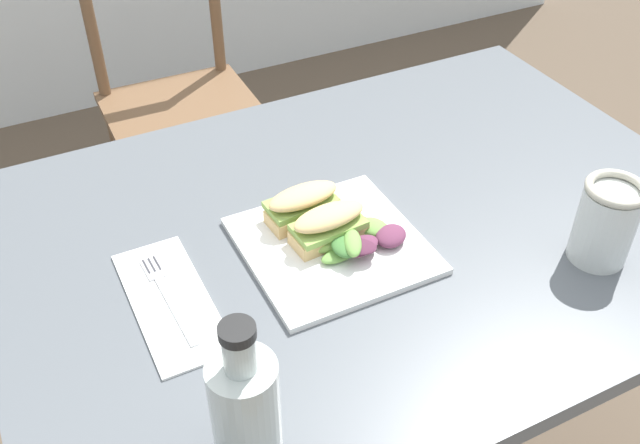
# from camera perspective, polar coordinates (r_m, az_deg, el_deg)

# --- Properties ---
(dining_table) EXTENTS (1.12, 0.81, 0.74)m
(dining_table) POSITION_cam_1_polar(r_m,az_deg,el_deg) (1.20, 3.60, -5.18)
(dining_table) COLOR #51565B
(dining_table) RESTS_ON ground
(chair_wooden_far) EXTENTS (0.41, 0.41, 0.87)m
(chair_wooden_far) POSITION_cam_1_polar(r_m,az_deg,el_deg) (2.02, -11.13, 9.24)
(chair_wooden_far) COLOR brown
(chair_wooden_far) RESTS_ON ground
(plate_lunch) EXTENTS (0.25, 0.25, 0.01)m
(plate_lunch) POSITION_cam_1_polar(r_m,az_deg,el_deg) (1.06, 0.97, -1.86)
(plate_lunch) COLOR white
(plate_lunch) RESTS_ON dining_table
(sandwich_half_front) EXTENTS (0.12, 0.07, 0.06)m
(sandwich_half_front) POSITION_cam_1_polar(r_m,az_deg,el_deg) (1.04, 0.70, -0.23)
(sandwich_half_front) COLOR #DBB270
(sandwich_half_front) RESTS_ON plate_lunch
(sandwich_half_back) EXTENTS (0.12, 0.07, 0.06)m
(sandwich_half_back) POSITION_cam_1_polar(r_m,az_deg,el_deg) (1.08, -1.38, 1.44)
(sandwich_half_back) COLOR #DBB270
(sandwich_half_back) RESTS_ON plate_lunch
(salad_mixed_greens) EXTENTS (0.15, 0.11, 0.03)m
(salad_mixed_greens) POSITION_cam_1_polar(r_m,az_deg,el_deg) (1.04, 3.00, -1.46)
(salad_mixed_greens) COLOR #6B9E47
(salad_mixed_greens) RESTS_ON plate_lunch
(napkin_folded) EXTENTS (0.10, 0.25, 0.00)m
(napkin_folded) POSITION_cam_1_polar(r_m,az_deg,el_deg) (1.00, -11.77, -6.19)
(napkin_folded) COLOR white
(napkin_folded) RESTS_ON dining_table
(fork_on_napkin) EXTENTS (0.03, 0.19, 0.00)m
(fork_on_napkin) POSITION_cam_1_polar(r_m,az_deg,el_deg) (1.01, -12.14, -5.42)
(fork_on_napkin) COLOR silver
(fork_on_napkin) RESTS_ON napkin_folded
(bottle_cold_brew) EXTENTS (0.07, 0.07, 0.20)m
(bottle_cold_brew) POSITION_cam_1_polar(r_m,az_deg,el_deg) (0.78, -5.92, -14.84)
(bottle_cold_brew) COLOR black
(bottle_cold_brew) RESTS_ON dining_table
(mason_jar_iced_tea) EXTENTS (0.09, 0.09, 0.13)m
(mason_jar_iced_tea) POSITION_cam_1_polar(r_m,az_deg,el_deg) (1.08, 21.69, -0.25)
(mason_jar_iced_tea) COLOR gold
(mason_jar_iced_tea) RESTS_ON dining_table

